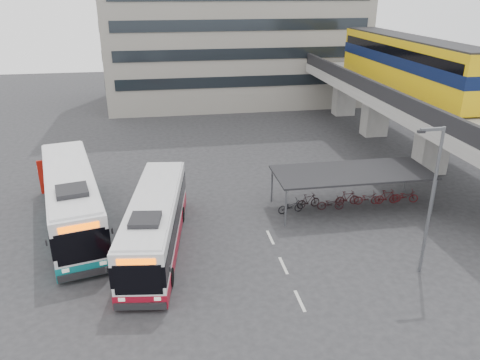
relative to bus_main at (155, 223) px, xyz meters
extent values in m
plane|color=#28282B|center=(3.96, 0.08, -1.54)|extent=(120.00, 120.00, 0.00)
cube|color=gray|center=(20.96, 8.08, 0.76)|extent=(2.20, 1.60, 4.60)
cube|color=gray|center=(20.96, 18.08, 0.76)|extent=(2.20, 1.60, 4.60)
cube|color=gray|center=(20.96, 26.08, 0.76)|extent=(2.20, 1.60, 4.60)
cube|color=gray|center=(20.96, 12.08, 3.51)|extent=(8.00, 32.00, 0.90)
cube|color=black|center=(17.21, 12.08, 4.51)|extent=(0.35, 32.00, 1.10)
cube|color=black|center=(24.71, 12.08, 4.51)|extent=(0.35, 32.00, 1.10)
cube|color=gold|center=(20.96, 13.36, 6.06)|extent=(2.90, 20.00, 3.90)
cube|color=#0A1437|center=(20.96, 13.36, 6.26)|extent=(2.98, 20.02, 0.90)
cube|color=black|center=(20.96, 13.36, 7.06)|extent=(2.96, 19.20, 0.70)
cube|color=black|center=(20.96, 13.36, 8.01)|extent=(2.70, 19.60, 0.25)
cylinder|color=#595B60|center=(7.66, 4.88, -0.34)|extent=(0.12, 0.12, 2.40)
cylinder|color=#595B60|center=(17.26, 4.88, -0.34)|extent=(0.12, 0.12, 2.40)
cylinder|color=#595B60|center=(7.66, 1.28, -0.34)|extent=(0.12, 0.12, 2.40)
cylinder|color=#595B60|center=(17.26, 1.28, -0.34)|extent=(0.12, 0.12, 2.40)
cube|color=black|center=(12.46, 3.08, 0.94)|extent=(10.00, 4.00, 0.12)
imported|color=black|center=(8.46, 3.08, -1.09)|extent=(1.71, 0.60, 0.90)
imported|color=black|center=(9.80, 3.08, -1.04)|extent=(1.66, 0.47, 1.00)
imported|color=black|center=(11.13, 3.08, -1.09)|extent=(1.71, 0.60, 0.90)
imported|color=black|center=(12.46, 3.08, -1.04)|extent=(1.66, 0.47, 1.00)
imported|color=#350C0F|center=(13.80, 3.08, -1.09)|extent=(1.71, 0.60, 0.90)
imported|color=#3F0C0F|center=(15.13, 3.08, -1.04)|extent=(1.66, 0.47, 1.00)
imported|color=#490C0F|center=(16.46, 3.08, -1.09)|extent=(1.71, 0.60, 0.90)
cube|color=beige|center=(6.46, -5.92, -1.53)|extent=(0.15, 1.60, 0.01)
cube|color=beige|center=(6.46, -2.92, -1.53)|extent=(0.15, 1.60, 0.01)
cube|color=beige|center=(6.46, 0.08, -1.53)|extent=(0.15, 1.60, 0.01)
cube|color=white|center=(0.00, 0.02, 0.16)|extent=(3.87, 11.40, 2.56)
cube|color=maroon|center=(0.00, 0.02, -1.03)|extent=(3.92, 11.45, 0.70)
cube|color=black|center=(0.00, 0.02, 0.28)|extent=(3.94, 11.43, 1.07)
cube|color=#F45700|center=(-0.76, -5.52, 1.12)|extent=(1.66, 0.31, 0.28)
cube|color=black|center=(-0.38, -2.75, 1.65)|extent=(1.62, 1.67, 0.26)
cylinder|color=black|center=(-1.58, -3.38, -1.07)|extent=(0.40, 0.96, 0.93)
cylinder|color=black|center=(1.53, 2.97, -1.07)|extent=(0.40, 0.96, 0.93)
cube|color=white|center=(-4.86, 3.52, 0.37)|extent=(5.39, 12.83, 2.88)
cube|color=#0C6C71|center=(-4.86, 3.52, -0.97)|extent=(5.43, 12.88, 0.78)
cube|color=black|center=(-4.86, 3.52, 0.50)|extent=(5.45, 12.87, 1.20)
cube|color=#F45700|center=(-3.47, -2.60, 1.44)|extent=(1.84, 0.49, 0.31)
cube|color=black|center=(-4.16, 0.46, 2.04)|extent=(1.93, 1.99, 0.29)
cylinder|color=black|center=(-5.19, -0.68, -1.02)|extent=(0.54, 1.09, 1.05)
cylinder|color=black|center=(-4.42, 7.23, -1.02)|extent=(0.54, 1.09, 1.05)
imported|color=black|center=(-2.88, -1.28, -0.79)|extent=(0.50, 0.63, 1.51)
cylinder|color=#595B60|center=(13.16, -4.61, 2.28)|extent=(0.15, 0.15, 7.65)
cube|color=#595B60|center=(12.59, -4.63, 6.01)|extent=(1.15, 0.17, 0.14)
cube|color=black|center=(12.06, -4.64, 5.93)|extent=(0.34, 0.18, 0.11)
cube|color=#AF140A|center=(-7.71, 8.87, -0.33)|extent=(0.50, 0.23, 2.42)
cube|color=white|center=(-7.71, 8.87, 0.30)|extent=(0.52, 0.13, 0.48)
camera|label=1|loc=(0.73, -22.99, 11.92)|focal=35.00mm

